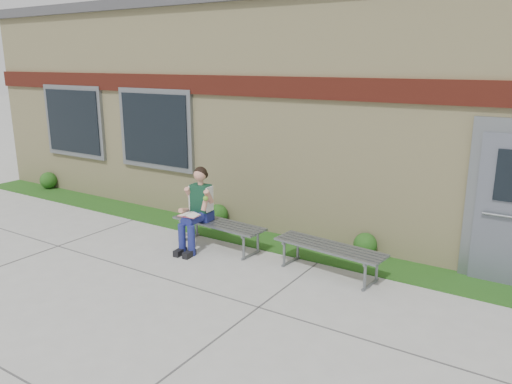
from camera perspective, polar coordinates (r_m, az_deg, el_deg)
The scene contains 9 objects.
ground at distance 6.66m, azimuth -9.55°, elevation -12.41°, with size 80.00×80.00×0.00m, color #9E9E99.
grass_strip at distance 8.58m, azimuth 2.17°, elevation -5.79°, with size 16.00×0.80×0.02m, color #124514.
school_building at distance 11.13m, azimuth 11.30°, elevation 9.73°, with size 16.20×6.22×4.20m.
bench_left at distance 8.31m, azimuth -4.30°, elevation -4.12°, with size 1.71×0.58×0.44m.
bench_right at distance 7.35m, azimuth 8.36°, elevation -6.83°, with size 1.70×0.63×0.43m.
girl at distance 8.22m, azimuth -6.78°, elevation -1.77°, with size 0.52×0.84×1.35m.
shrub_west at distance 13.10m, azimuth -22.64°, elevation 1.24°, with size 0.40×0.40×0.40m, color #124514.
shrub_mid at distance 9.45m, azimuth -4.39°, elevation -2.57°, with size 0.39×0.39×0.39m, color #124514.
shrub_east at distance 8.13m, azimuth 12.37°, elevation -5.87°, with size 0.37×0.37×0.37m, color #124514.
Camera 1 is at (4.06, -4.34, 3.01)m, focal length 35.00 mm.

